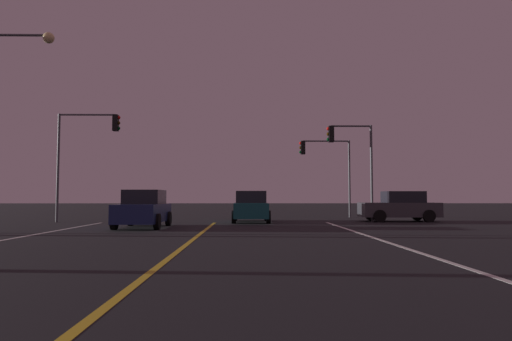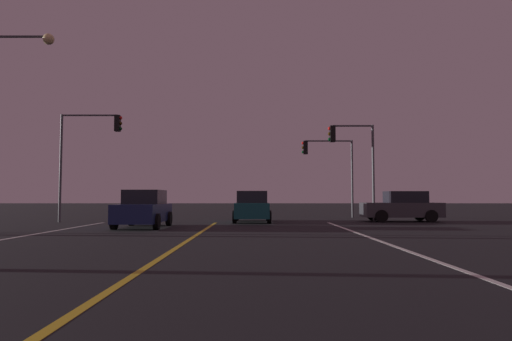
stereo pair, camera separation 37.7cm
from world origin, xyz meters
name	(u,v)px [view 1 (the left image)]	position (x,y,z in m)	size (l,w,h in m)	color
lane_edge_right	(481,273)	(6.05, 10.20, 0.00)	(0.16, 32.41, 0.01)	silver
lane_center_divider	(149,274)	(0.00, 10.20, 0.00)	(0.16, 32.41, 0.01)	gold
car_crossing_side	(400,207)	(10.38, 27.47, 0.82)	(4.30, 2.02, 1.70)	black
car_oncoming	(144,209)	(-2.94, 22.56, 0.82)	(2.02, 4.30, 1.70)	black
car_ahead_far	(251,207)	(1.95, 26.89, 0.82)	(2.02, 4.30, 1.70)	black
traffic_light_near_right	(350,150)	(7.47, 26.91, 3.97)	(2.56, 0.36, 5.37)	#4C4C51
traffic_light_near_left	(87,142)	(-7.09, 26.91, 4.41)	(3.43, 0.36, 5.97)	#4C4C51
traffic_light_far_right	(325,160)	(6.98, 32.41, 3.90)	(3.46, 0.36, 5.21)	#4C4C51
street_lamp_left_mid	(4,103)	(-7.71, 19.52, 5.04)	(2.57, 0.44, 7.87)	#4C4C51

